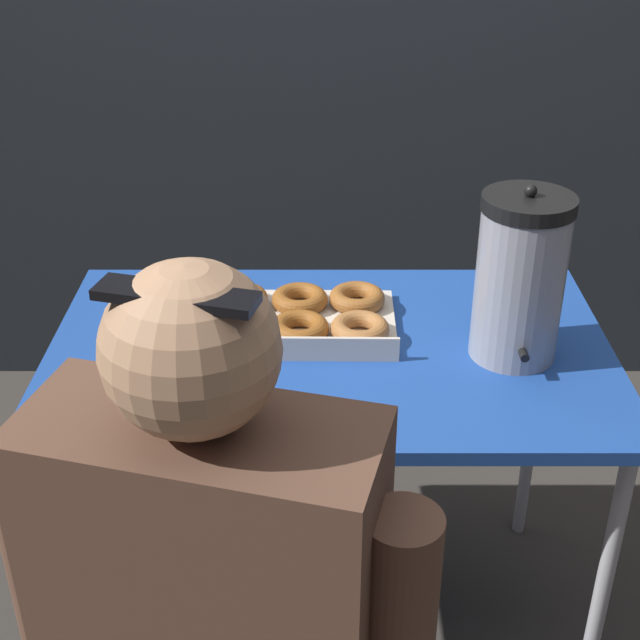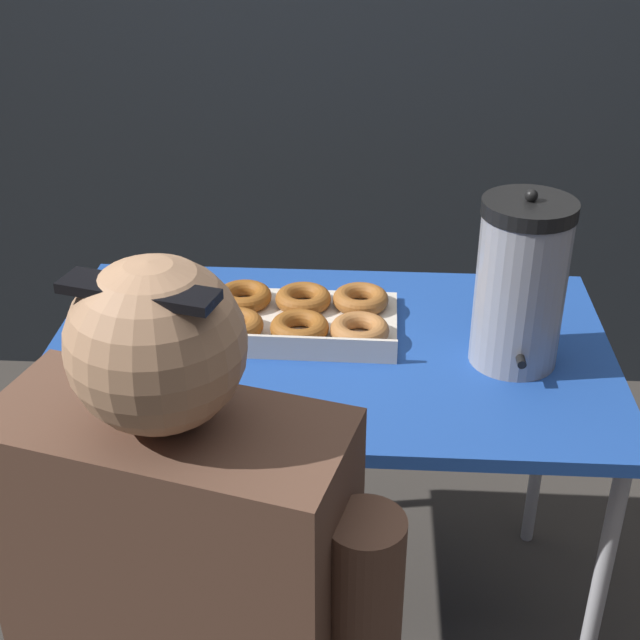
% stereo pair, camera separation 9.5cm
% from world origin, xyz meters
% --- Properties ---
extents(ground_plane, '(12.00, 12.00, 0.00)m').
position_xyz_m(ground_plane, '(0.00, 0.00, 0.00)').
color(ground_plane, '#3D3833').
extents(folding_table, '(1.14, 0.71, 0.77)m').
position_xyz_m(folding_table, '(0.00, 0.00, 0.71)').
color(folding_table, '#1E479E').
rests_on(folding_table, ground).
extents(donut_box, '(0.41, 0.30, 0.05)m').
position_xyz_m(donut_box, '(-0.07, 0.07, 0.79)').
color(donut_box, beige).
rests_on(donut_box, folding_table).
extents(coffee_urn, '(0.18, 0.20, 0.36)m').
position_xyz_m(coffee_urn, '(0.36, -0.03, 0.94)').
color(coffee_urn, '#939399').
rests_on(coffee_urn, folding_table).
extents(cell_phone, '(0.11, 0.16, 0.01)m').
position_xyz_m(cell_phone, '(-0.44, -0.15, 0.78)').
color(cell_phone, '#2D334C').
rests_on(cell_phone, folding_table).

